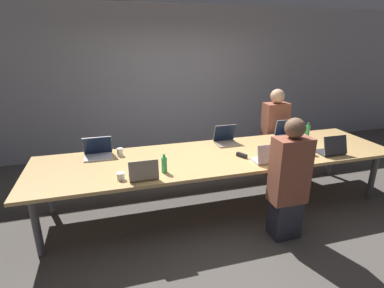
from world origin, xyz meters
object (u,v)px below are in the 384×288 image
Objects in this scene: person_near_midright at (289,182)px; person_far_right at (274,133)px; cup_near_midright at (288,156)px; laptop_far_left at (98,151)px; cup_near_left at (121,176)px; stapler at (242,155)px; bottle_far_right at (307,131)px; laptop_near_midright at (269,157)px; cup_far_left at (120,152)px; laptop_far_center at (226,138)px; laptop_near_right at (332,149)px; bottle_near_left at (164,165)px; cup_far_right at (304,134)px; laptop_near_left at (144,173)px; cup_near_right at (311,151)px; laptop_far_right at (287,132)px.

person_far_right is (0.80, 1.66, 0.01)m from person_near_midright.
laptop_far_left reaches higher than cup_near_midright.
stapler is (1.53, 0.24, -0.01)m from cup_near_left.
person_near_midright is at bearing -30.91° from laptop_far_left.
laptop_near_midright is at bearing -146.59° from bottle_far_right.
person_near_midright is at bearing -33.78° from cup_far_left.
laptop_far_center is 0.93× the size of laptop_near_right.
laptop_near_right is at bearing -99.76° from bottle_far_right.
laptop_near_right is 1.56× the size of bottle_near_left.
person_near_midright is at bearing -121.35° from cup_near_midright.
cup_far_right is 0.27× the size of laptop_near_left.
person_far_right is at bearing -151.60° from laptop_near_left.
cup_far_left is at bearing 164.64° from cup_near_right.
cup_far_left is at bearing -169.10° from person_far_right.
laptop_near_right is 0.28m from cup_near_right.
person_near_midright is 1.50m from laptop_far_right.
bottle_far_right is 2.33× the size of cup_near_right.
laptop_far_left is (-2.30, 0.75, 0.04)m from cup_near_midright.
laptop_far_right reaches higher than cup_near_right.
laptop_far_right is at bearing 80.25° from cup_near_right.
cup_near_left is at bearing -12.69° from laptop_near_left.
stapler is at bearing -137.15° from person_far_right.
stapler is (-0.25, 0.68, 0.08)m from person_near_midright.
laptop_near_midright is 2.35× the size of stapler.
bottle_near_left is (-1.29, 0.50, 0.15)m from person_near_midright.
cup_far_right is (0.25, -0.45, 0.09)m from person_far_right.
laptop_far_left is at bearing 162.04° from cup_near_midright.
bottle_far_right is 0.69m from laptop_near_right.
laptop_near_midright is at bearing -72.51° from stapler.
cup_near_right is 0.29× the size of laptop_far_left.
cup_far_right is (1.05, 1.21, 0.10)m from person_near_midright.
laptop_near_left is (-2.59, -0.74, -0.04)m from bottle_far_right.
cup_far_left is (-2.53, -0.10, -0.03)m from laptop_far_right.
bottle_far_right is (0.24, -0.53, 0.15)m from person_far_right.
laptop_far_center reaches higher than laptop_near_right.
cup_far_left is (-2.80, -0.04, 0.01)m from cup_far_right.
cup_near_midright is at bearing -135.89° from cup_far_right.
laptop_near_left is 3.74× the size of cup_near_left.
cup_far_right is 0.80m from cup_near_right.
laptop_near_midright is 1.29m from bottle_near_left.
laptop_far_center reaches higher than laptop_far_right.
cup_near_right is at bearing -15.36° from cup_far_left.
cup_far_left is at bearing -177.76° from laptop_far_right.
laptop_far_center reaches higher than cup_near_left.
person_near_midright reaches higher than laptop_near_right.
laptop_near_right is 2.71m from cup_near_left.
laptop_far_right is at bearing -121.70° from person_near_midright.
stapler is (-0.54, 0.22, -0.01)m from cup_near_midright.
laptop_near_midright is 1.54m from laptop_near_left.
cup_near_left is (-2.43, -0.07, -0.01)m from cup_near_right.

